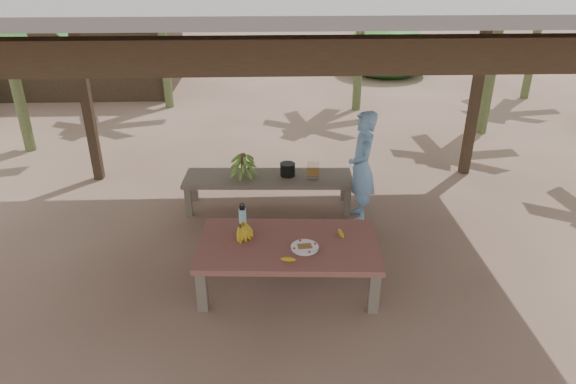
{
  "coord_description": "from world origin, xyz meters",
  "views": [
    {
      "loc": [
        -0.23,
        -4.91,
        3.2
      ],
      "look_at": [
        -0.03,
        0.05,
        0.8
      ],
      "focal_mm": 32.0,
      "sensor_mm": 36.0,
      "label": 1
    }
  ],
  "objects_px": {
    "bench": "(268,180)",
    "plate": "(305,248)",
    "ripe_banana_bunch": "(240,230)",
    "water_flask": "(243,218)",
    "woman": "(362,167)",
    "cooking_pot": "(288,170)",
    "work_table": "(288,248)"
  },
  "relations": [
    {
      "from": "bench",
      "to": "plate",
      "type": "relative_size",
      "value": 8.1
    },
    {
      "from": "ripe_banana_bunch",
      "to": "water_flask",
      "type": "xyz_separation_m",
      "value": [
        0.02,
        0.18,
        0.04
      ]
    },
    {
      "from": "bench",
      "to": "woman",
      "type": "distance_m",
      "value": 1.25
    },
    {
      "from": "ripe_banana_bunch",
      "to": "bench",
      "type": "bearing_deg",
      "value": 79.55
    },
    {
      "from": "bench",
      "to": "plate",
      "type": "distance_m",
      "value": 1.91
    },
    {
      "from": "cooking_pot",
      "to": "woman",
      "type": "bearing_deg",
      "value": -22.73
    },
    {
      "from": "bench",
      "to": "ripe_banana_bunch",
      "type": "relative_size",
      "value": 8.51
    },
    {
      "from": "ripe_banana_bunch",
      "to": "woman",
      "type": "relative_size",
      "value": 0.18
    },
    {
      "from": "work_table",
      "to": "plate",
      "type": "bearing_deg",
      "value": -35.09
    },
    {
      "from": "work_table",
      "to": "woman",
      "type": "relative_size",
      "value": 1.3
    },
    {
      "from": "water_flask",
      "to": "cooking_pot",
      "type": "relative_size",
      "value": 1.53
    },
    {
      "from": "ripe_banana_bunch",
      "to": "work_table",
      "type": "bearing_deg",
      "value": -16.05
    },
    {
      "from": "plate",
      "to": "water_flask",
      "type": "distance_m",
      "value": 0.77
    },
    {
      "from": "bench",
      "to": "plate",
      "type": "height_order",
      "value": "plate"
    },
    {
      "from": "ripe_banana_bunch",
      "to": "cooking_pot",
      "type": "relative_size",
      "value": 1.36
    },
    {
      "from": "work_table",
      "to": "ripe_banana_bunch",
      "type": "bearing_deg",
      "value": 167.17
    },
    {
      "from": "bench",
      "to": "water_flask",
      "type": "bearing_deg",
      "value": -98.51
    },
    {
      "from": "work_table",
      "to": "bench",
      "type": "bearing_deg",
      "value": 99.55
    },
    {
      "from": "bench",
      "to": "water_flask",
      "type": "xyz_separation_m",
      "value": [
        -0.27,
        -1.43,
        0.23
      ]
    },
    {
      "from": "cooking_pot",
      "to": "ripe_banana_bunch",
      "type": "bearing_deg",
      "value": -108.63
    },
    {
      "from": "work_table",
      "to": "plate",
      "type": "height_order",
      "value": "plate"
    },
    {
      "from": "bench",
      "to": "plate",
      "type": "bearing_deg",
      "value": -77.07
    },
    {
      "from": "plate",
      "to": "water_flask",
      "type": "xyz_separation_m",
      "value": [
        -0.62,
        0.44,
        0.11
      ]
    },
    {
      "from": "work_table",
      "to": "ripe_banana_bunch",
      "type": "distance_m",
      "value": 0.53
    },
    {
      "from": "woman",
      "to": "water_flask",
      "type": "bearing_deg",
      "value": -52.12
    },
    {
      "from": "work_table",
      "to": "ripe_banana_bunch",
      "type": "relative_size",
      "value": 7.09
    },
    {
      "from": "ripe_banana_bunch",
      "to": "woman",
      "type": "bearing_deg",
      "value": 40.81
    },
    {
      "from": "plate",
      "to": "cooking_pot",
      "type": "distance_m",
      "value": 1.9
    },
    {
      "from": "ripe_banana_bunch",
      "to": "water_flask",
      "type": "bearing_deg",
      "value": 82.89
    },
    {
      "from": "bench",
      "to": "ripe_banana_bunch",
      "type": "height_order",
      "value": "ripe_banana_bunch"
    },
    {
      "from": "cooking_pot",
      "to": "plate",
      "type": "bearing_deg",
      "value": -87.18
    },
    {
      "from": "bench",
      "to": "ripe_banana_bunch",
      "type": "bearing_deg",
      "value": -98.1
    }
  ]
}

